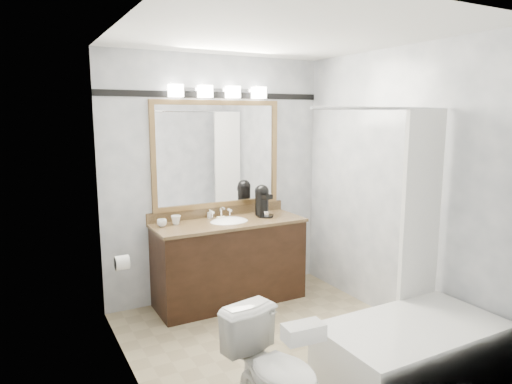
# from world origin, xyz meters

# --- Properties ---
(room) EXTENTS (2.42, 2.62, 2.52)m
(room) POSITION_xyz_m (0.00, 0.00, 1.25)
(room) COLOR gray
(room) RESTS_ON ground
(vanity) EXTENTS (1.53, 0.58, 0.97)m
(vanity) POSITION_xyz_m (0.00, 1.02, 0.44)
(vanity) COLOR black
(vanity) RESTS_ON ground
(mirror) EXTENTS (1.40, 0.04, 1.10)m
(mirror) POSITION_xyz_m (0.00, 1.28, 1.50)
(mirror) COLOR olive
(mirror) RESTS_ON room
(vanity_light_bar) EXTENTS (1.02, 0.14, 0.12)m
(vanity_light_bar) POSITION_xyz_m (0.00, 1.23, 2.13)
(vanity_light_bar) COLOR silver
(vanity_light_bar) RESTS_ON room
(accent_stripe) EXTENTS (2.40, 0.01, 0.06)m
(accent_stripe) POSITION_xyz_m (0.00, 1.29, 2.10)
(accent_stripe) COLOR black
(accent_stripe) RESTS_ON room
(bathtub) EXTENTS (1.30, 0.75, 1.96)m
(bathtub) POSITION_xyz_m (0.55, -0.90, 0.28)
(bathtub) COLOR white
(bathtub) RESTS_ON ground
(tp_roll) EXTENTS (0.11, 0.12, 0.12)m
(tp_roll) POSITION_xyz_m (-1.14, 0.66, 0.70)
(tp_roll) COLOR white
(tp_roll) RESTS_ON room
(toilet) EXTENTS (0.51, 0.74, 0.69)m
(toilet) POSITION_xyz_m (-0.55, -0.81, 0.35)
(toilet) COLOR white
(toilet) RESTS_ON ground
(tissue_box) EXTENTS (0.24, 0.14, 0.09)m
(tissue_box) POSITION_xyz_m (-0.55, -1.12, 0.74)
(tissue_box) COLOR white
(tissue_box) RESTS_ON toilet
(coffee_maker) EXTENTS (0.17, 0.22, 0.33)m
(coffee_maker) POSITION_xyz_m (0.41, 1.07, 1.02)
(coffee_maker) COLOR black
(coffee_maker) RESTS_ON vanity
(cup_left) EXTENTS (0.12, 0.12, 0.07)m
(cup_left) POSITION_xyz_m (-0.66, 1.12, 0.89)
(cup_left) COLOR white
(cup_left) RESTS_ON vanity
(cup_right) EXTENTS (0.09, 0.09, 0.09)m
(cup_right) POSITION_xyz_m (-0.51, 1.14, 0.89)
(cup_right) COLOR white
(cup_right) RESTS_ON vanity
(soap_bottle_a) EXTENTS (0.04, 0.04, 0.09)m
(soap_bottle_a) POSITION_xyz_m (-0.12, 1.23, 0.90)
(soap_bottle_a) COLOR white
(soap_bottle_a) RESTS_ON vanity
(soap_bar) EXTENTS (0.08, 0.05, 0.03)m
(soap_bar) POSITION_xyz_m (-0.03, 1.13, 0.86)
(soap_bar) COLOR beige
(soap_bar) RESTS_ON vanity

